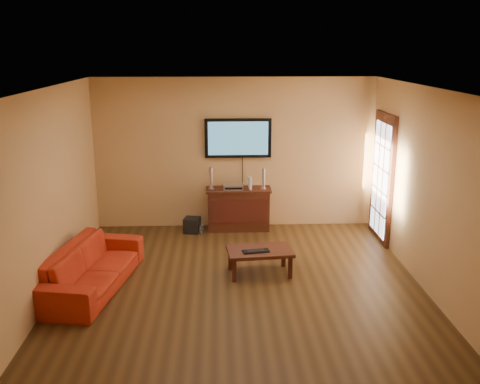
{
  "coord_description": "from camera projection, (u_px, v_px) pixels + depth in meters",
  "views": [
    {
      "loc": [
        -0.27,
        -6.91,
        3.22
      ],
      "look_at": [
        0.03,
        0.8,
        1.1
      ],
      "focal_mm": 40.0,
      "sensor_mm": 36.0,
      "label": 1
    }
  ],
  "objects": [
    {
      "name": "subwoofer",
      "position": [
        192.0,
        225.0,
        9.5
      ],
      "size": [
        0.31,
        0.31,
        0.27
      ],
      "primitive_type": "cube",
      "rotation": [
        0.0,
        0.0,
        -0.2
      ],
      "color": "black",
      "rests_on": "ground"
    },
    {
      "name": "coffee_table",
      "position": [
        260.0,
        253.0,
        7.72
      ],
      "size": [
        0.98,
        0.65,
        0.38
      ],
      "color": "#39160D",
      "rests_on": "ground"
    },
    {
      "name": "room_walls",
      "position": [
        238.0,
        156.0,
        7.67
      ],
      "size": [
        5.0,
        5.0,
        5.0
      ],
      "color": "tan",
      "rests_on": "ground"
    },
    {
      "name": "bottle",
      "position": [
        201.0,
        230.0,
        9.42
      ],
      "size": [
        0.06,
        0.06,
        0.18
      ],
      "color": "white",
      "rests_on": "ground"
    },
    {
      "name": "speaker_right",
      "position": [
        264.0,
        179.0,
        9.46
      ],
      "size": [
        0.1,
        0.1,
        0.36
      ],
      "color": "silver",
      "rests_on": "media_console"
    },
    {
      "name": "media_console",
      "position": [
        238.0,
        209.0,
        9.61
      ],
      "size": [
        1.16,
        0.44,
        0.76
      ],
      "color": "#39160D",
      "rests_on": "ground"
    },
    {
      "name": "television",
      "position": [
        238.0,
        138.0,
        9.45
      ],
      "size": [
        1.18,
        0.08,
        0.7
      ],
      "color": "black",
      "rests_on": "ground"
    },
    {
      "name": "keyboard",
      "position": [
        256.0,
        251.0,
        7.62
      ],
      "size": [
        0.4,
        0.21,
        0.02
      ],
      "color": "black",
      "rests_on": "coffee_table"
    },
    {
      "name": "speaker_left",
      "position": [
        211.0,
        179.0,
        9.43
      ],
      "size": [
        0.11,
        0.11,
        0.39
      ],
      "color": "silver",
      "rests_on": "media_console"
    },
    {
      "name": "french_door",
      "position": [
        382.0,
        179.0,
        8.97
      ],
      "size": [
        0.07,
        1.02,
        2.22
      ],
      "color": "#39160D",
      "rests_on": "ground"
    },
    {
      "name": "game_console",
      "position": [
        250.0,
        183.0,
        9.47
      ],
      "size": [
        0.06,
        0.16,
        0.21
      ],
      "primitive_type": "cube",
      "rotation": [
        0.0,
        0.0,
        0.13
      ],
      "color": "white",
      "rests_on": "media_console"
    },
    {
      "name": "ground_plane",
      "position": [
        240.0,
        282.0,
        7.52
      ],
      "size": [
        5.0,
        5.0,
        0.0
      ],
      "primitive_type": "plane",
      "color": "#39250F",
      "rests_on": "ground"
    },
    {
      "name": "av_receiver",
      "position": [
        233.0,
        187.0,
        9.47
      ],
      "size": [
        0.35,
        0.25,
        0.08
      ],
      "primitive_type": "cube",
      "rotation": [
        0.0,
        0.0,
        -0.0
      ],
      "color": "silver",
      "rests_on": "media_console"
    },
    {
      "name": "sofa",
      "position": [
        91.0,
        260.0,
        7.25
      ],
      "size": [
        0.95,
        2.13,
        0.8
      ],
      "primitive_type": "imported",
      "rotation": [
        0.0,
        0.0,
        1.39
      ],
      "color": "#B52A14",
      "rests_on": "ground"
    }
  ]
}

